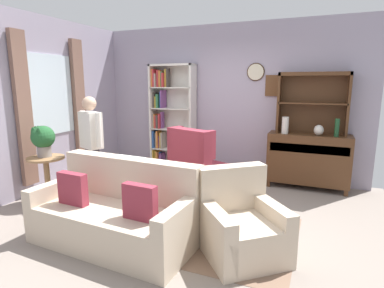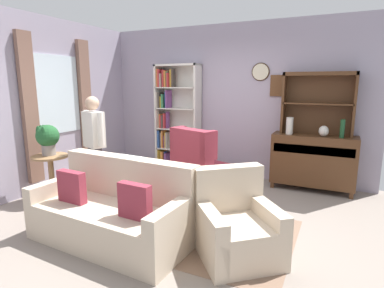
{
  "view_description": "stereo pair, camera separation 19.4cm",
  "coord_description": "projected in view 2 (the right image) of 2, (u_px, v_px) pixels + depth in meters",
  "views": [
    {
      "loc": [
        1.68,
        -3.53,
        1.75
      ],
      "look_at": [
        0.1,
        0.2,
        0.95
      ],
      "focal_mm": 29.08,
      "sensor_mm": 36.0,
      "label": 1
    },
    {
      "loc": [
        1.86,
        -3.45,
        1.75
      ],
      "look_at": [
        0.1,
        0.2,
        0.95
      ],
      "focal_mm": 29.08,
      "sensor_mm": 36.0,
      "label": 2
    }
  ],
  "objects": [
    {
      "name": "couch_floral",
      "position": [
        114.0,
        213.0,
        3.49
      ],
      "size": [
        1.84,
        0.95,
        0.9
      ],
      "color": "beige",
      "rests_on": "ground_plane"
    },
    {
      "name": "book_stack",
      "position": [
        155.0,
        182.0,
        4.1
      ],
      "size": [
        0.19,
        0.16,
        0.1
      ],
      "color": "#337247",
      "rests_on": "coffee_table"
    },
    {
      "name": "potted_plant_large",
      "position": [
        47.0,
        137.0,
        4.56
      ],
      "size": [
        0.33,
        0.33,
        0.45
      ],
      "color": "gray",
      "rests_on": "plant_stand"
    },
    {
      "name": "wingback_chair",
      "position": [
        200.0,
        168.0,
        5.04
      ],
      "size": [
        1.01,
        1.02,
        1.05
      ],
      "color": "maroon",
      "rests_on": "ground_plane"
    },
    {
      "name": "wall_back",
      "position": [
        232.0,
        102.0,
        5.79
      ],
      "size": [
        5.0,
        0.09,
        2.8
      ],
      "color": "#A399AD",
      "rests_on": "ground_plane"
    },
    {
      "name": "vase_tall",
      "position": [
        290.0,
        126.0,
        5.07
      ],
      "size": [
        0.11,
        0.11,
        0.28
      ],
      "primitive_type": "cylinder",
      "color": "beige",
      "rests_on": "sideboard"
    },
    {
      "name": "bookshelf",
      "position": [
        174.0,
        118.0,
        6.17
      ],
      "size": [
        0.9,
        0.3,
        2.1
      ],
      "color": "silver",
      "rests_on": "ground_plane"
    },
    {
      "name": "sideboard_hutch",
      "position": [
        318.0,
        95.0,
        4.98
      ],
      "size": [
        1.1,
        0.26,
        1.0
      ],
      "color": "#4C2D19",
      "rests_on": "sideboard"
    },
    {
      "name": "person_reading",
      "position": [
        94.0,
        141.0,
        4.57
      ],
      "size": [
        0.51,
        0.31,
        1.56
      ],
      "color": "#38333D",
      "rests_on": "ground_plane"
    },
    {
      "name": "wall_left",
      "position": [
        42.0,
        105.0,
        5.02
      ],
      "size": [
        0.16,
        4.2,
        2.8
      ],
      "color": "#A399AD",
      "rests_on": "ground_plane"
    },
    {
      "name": "plant_stand",
      "position": [
        51.0,
        173.0,
        4.64
      ],
      "size": [
        0.52,
        0.52,
        0.7
      ],
      "color": "#997047",
      "rests_on": "ground_plane"
    },
    {
      "name": "bottle_wine",
      "position": [
        342.0,
        129.0,
        4.73
      ],
      "size": [
        0.07,
        0.07,
        0.28
      ],
      "primitive_type": "cylinder",
      "color": "#194223",
      "rests_on": "sideboard"
    },
    {
      "name": "coffee_table",
      "position": [
        158.0,
        192.0,
        4.05
      ],
      "size": [
        0.8,
        0.5,
        0.42
      ],
      "color": "#4C2D19",
      "rests_on": "ground_plane"
    },
    {
      "name": "ground_plane",
      "position": [
        179.0,
        216.0,
        4.18
      ],
      "size": [
        5.4,
        4.6,
        0.02
      ],
      "primitive_type": "cube",
      "color": "gray"
    },
    {
      "name": "potted_plant_small",
      "position": [
        83.0,
        185.0,
        4.87
      ],
      "size": [
        0.22,
        0.22,
        0.3
      ],
      "color": "beige",
      "rests_on": "ground_plane"
    },
    {
      "name": "vase_round",
      "position": [
        324.0,
        131.0,
        4.87
      ],
      "size": [
        0.15,
        0.15,
        0.17
      ],
      "primitive_type": "ellipsoid",
      "color": "beige",
      "rests_on": "sideboard"
    },
    {
      "name": "armchair_floral",
      "position": [
        236.0,
        228.0,
        3.17
      ],
      "size": [
        1.08,
        1.08,
        0.88
      ],
      "color": "beige",
      "rests_on": "ground_plane"
    },
    {
      "name": "sideboard",
      "position": [
        313.0,
        160.0,
        5.08
      ],
      "size": [
        1.3,
        0.45,
        0.92
      ],
      "color": "#4C2D19",
      "rests_on": "ground_plane"
    },
    {
      "name": "area_rug",
      "position": [
        182.0,
        227.0,
        3.83
      ],
      "size": [
        2.64,
        1.62,
        0.01
      ],
      "primitive_type": "cube",
      "color": "#846651",
      "rests_on": "ground_plane"
    }
  ]
}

